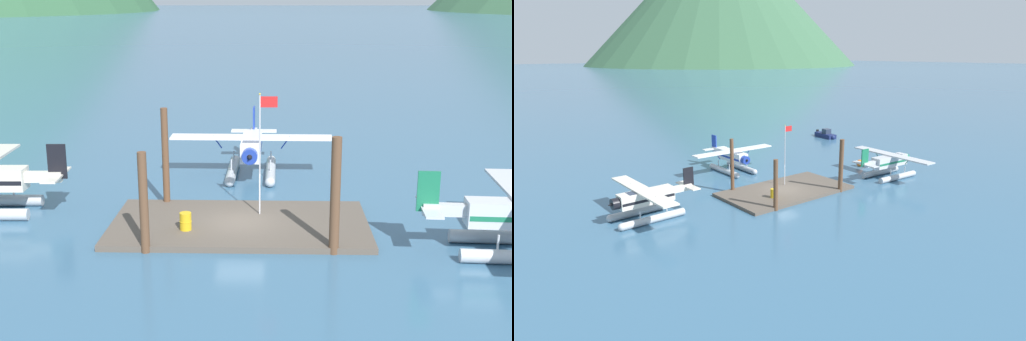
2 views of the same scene
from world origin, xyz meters
TOP-DOWN VIEW (x-y plane):
  - ground_plane at (0.00, 0.00)m, footprint 1200.00×1200.00m
  - dock_platform at (0.00, 0.00)m, footprint 13.08×7.20m
  - piling_near_left at (-4.18, -3.53)m, footprint 0.41×0.41m
  - piling_near_right at (4.50, -3.43)m, footprint 0.46×0.46m
  - piling_far_left at (-4.26, 3.32)m, footprint 0.38×0.38m
  - flagpole at (1.11, 1.26)m, footprint 0.95×0.10m
  - fuel_drum at (-2.61, -1.27)m, footprint 0.62×0.62m
  - mooring_buoy at (14.14, 2.08)m, footprint 0.87×0.87m
  - seaplane_silver_stbd_aft at (12.94, -3.24)m, footprint 7.98×10.46m
  - seaplane_white_bow_centre at (0.27, 10.04)m, footprint 10.41×7.98m
  - seaplane_cream_port_fwd at (-14.08, 1.92)m, footprint 7.98×10.44m
  - boat_navy_open_east at (24.67, 18.26)m, footprint 2.15×4.86m

SIDE VIEW (x-z plane):
  - ground_plane at x=0.00m, z-range 0.00..0.00m
  - dock_platform at x=0.00m, z-range 0.00..0.30m
  - mooring_buoy at x=14.14m, z-range 0.00..0.87m
  - boat_navy_open_east at x=24.67m, z-range -0.26..1.24m
  - fuel_drum at x=-2.61m, z-range 0.30..1.18m
  - seaplane_silver_stbd_aft at x=12.94m, z-range -0.34..3.50m
  - seaplane_white_bow_centre at x=0.27m, z-range -0.34..3.50m
  - seaplane_cream_port_fwd at x=-14.08m, z-range -0.34..3.50m
  - piling_near_left at x=-4.18m, z-range 0.00..4.77m
  - piling_near_right at x=4.50m, z-range 0.00..5.49m
  - piling_far_left at x=-4.26m, z-range 0.00..5.59m
  - flagpole at x=1.11m, z-range 1.06..7.49m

